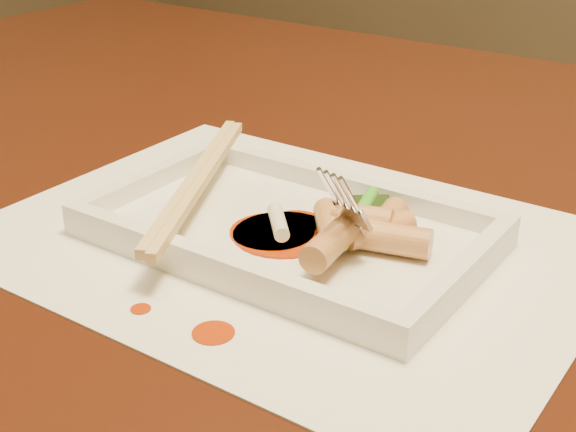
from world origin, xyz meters
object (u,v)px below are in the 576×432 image
Objects in this scene: placemat at (288,241)px; fork at (401,138)px; table at (308,272)px; chopstick_a at (194,178)px; plate_base at (288,235)px.

fork is at bearing 14.42° from placemat.
chopstick_a is (-0.02, -0.12, 0.13)m from table.
chopstick_a reaches higher than placemat.
placemat is 0.11m from fork.
table is 0.25m from fork.
table is 3.50× the size of placemat.
plate_base reaches higher than table.
placemat is at bearing -135.00° from plate_base.
chopstick_a reaches higher than table.
plate_base is 1.11× the size of chopstick_a.
table is at bearing 81.33° from chopstick_a.
fork is (0.07, 0.02, 0.08)m from plate_base.
placemat is 1.71× the size of chopstick_a.
fork reaches higher than plate_base.
chopstick_a is at bearing -173.25° from fork.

